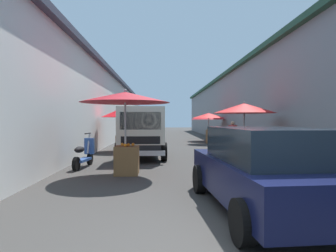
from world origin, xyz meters
The scene contains 12 objects.
ground centered at (13.50, 0.00, 0.00)m, with size 90.00×90.00×0.00m, color #3D3A38.
building_left_whitewash centered at (15.75, 7.49, 2.36)m, with size 49.80×7.50×4.71m.
building_right_concrete centered at (15.75, -7.49, 2.54)m, with size 49.80×7.50×5.06m.
fruit_stall_near_left centered at (18.41, -2.83, 1.63)m, with size 2.62×2.62×2.09m.
fruit_stall_far_left centered at (11.52, 2.76, 1.71)m, with size 2.18×2.18×2.28m.
fruit_stall_far_right centered at (8.35, -2.55, 1.85)m, with size 2.50×2.50×2.34m.
fruit_stall_near_right centered at (5.13, 1.86, 1.93)m, with size 2.56×2.56×2.46m.
fruit_stall_mid_lane centered at (15.97, -2.43, 1.58)m, with size 2.25×2.25×2.12m.
hatchback_car centered at (1.75, -0.93, 0.74)m, with size 4.01×2.13×1.45m.
delivery_truck centered at (8.58, 1.61, 1.04)m, with size 4.98×2.11×2.08m.
vendor_by_crates centered at (11.89, -2.97, 0.86)m, with size 0.55×0.39×1.52m.
parked_scooter centered at (6.45, 3.40, 0.45)m, with size 1.69×0.42×1.14m.
Camera 1 is at (-3.17, 0.88, 1.58)m, focal length 30.88 mm.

